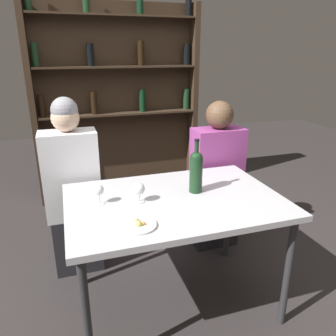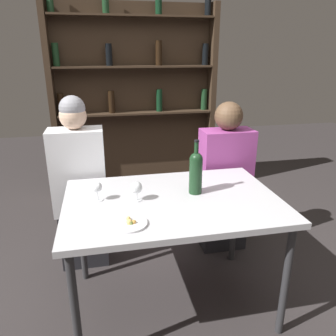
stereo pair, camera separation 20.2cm
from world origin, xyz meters
name	(u,v)px [view 2 (the right image)]	position (x,y,z in m)	size (l,w,h in m)	color
ground_plane	(172,302)	(0.00, 0.00, 0.00)	(10.00, 10.00, 0.00)	#332D2D
dining_table	(172,209)	(0.00, 0.00, 0.70)	(1.28, 0.87, 0.77)	silver
wine_rack_wall	(135,96)	(0.00, 1.95, 1.13)	(1.80, 0.21, 2.20)	#38281C
wine_bottle	(196,171)	(0.16, 0.06, 0.91)	(0.08, 0.08, 0.34)	#19381E
wine_glass_0	(136,188)	(-0.21, 0.02, 0.84)	(0.07, 0.07, 0.12)	silver
wine_glass_1	(97,188)	(-0.44, 0.07, 0.85)	(0.06, 0.06, 0.12)	silver
food_plate_0	(129,223)	(-0.28, -0.26, 0.77)	(0.19, 0.19, 0.04)	white
seated_person_left	(80,188)	(-0.58, 0.59, 0.63)	(0.39, 0.22, 1.32)	#26262B
seated_person_right	(225,182)	(0.57, 0.59, 0.59)	(0.40, 0.22, 1.24)	#26262B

